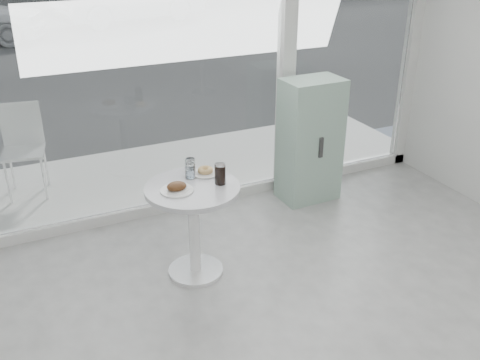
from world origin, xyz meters
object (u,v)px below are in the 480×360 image
main_table (193,212)px  cola_glass (220,174)px  water_tumbler_a (190,171)px  mint_cabinet (310,141)px  water_tumbler_b (190,167)px  plate_donut (205,171)px  plate_fritter (177,188)px  patio_chair (23,143)px

main_table → cola_glass: bearing=-11.8°
water_tumbler_a → main_table: bearing=-104.6°
mint_cabinet → water_tumbler_a: size_ratio=9.93×
water_tumbler_b → plate_donut: bearing=-25.2°
main_table → cola_glass: (0.21, -0.04, 0.30)m
mint_cabinet → plate_donut: size_ratio=5.86×
plate_donut → cola_glass: cola_glass is taller
plate_fritter → water_tumbler_a: bearing=46.4°
mint_cabinet → water_tumbler_b: bearing=-160.7°
plate_fritter → water_tumbler_a: water_tumbler_a is taller
patio_chair → water_tumbler_a: patio_chair is taller
plate_donut → water_tumbler_b: bearing=154.8°
plate_donut → water_tumbler_b: 0.12m
patio_chair → water_tumbler_b: bearing=-47.7°
plate_donut → cola_glass: (0.04, -0.21, 0.06)m
water_tumbler_b → cola_glass: cola_glass is taller
plate_fritter → water_tumbler_b: (0.19, 0.24, 0.03)m
patio_chair → water_tumbler_b: patio_chair is taller
main_table → mint_cabinet: size_ratio=0.63×
cola_glass → plate_donut: bearing=99.8°
patio_chair → cola_glass: patio_chair is taller
plate_fritter → cola_glass: size_ratio=1.52×
mint_cabinet → cola_glass: (-1.30, -0.80, 0.23)m
main_table → plate_donut: (0.17, 0.17, 0.24)m
patio_chair → plate_donut: (1.23, -1.83, 0.22)m
plate_donut → water_tumbler_b: (-0.11, 0.05, 0.04)m
main_table → patio_chair: 2.26m
patio_chair → plate_fritter: size_ratio=3.74×
patio_chair → plate_donut: size_ratio=4.34×
plate_donut → water_tumbler_b: water_tumbler_b is taller
plate_donut → mint_cabinet: bearing=24.0°
main_table → mint_cabinet: bearing=26.8°
patio_chair → plate_donut: 2.22m
patio_chair → cola_glass: 2.42m
plate_fritter → water_tumbler_a: 0.24m
main_table → water_tumbler_b: water_tumbler_b is taller
patio_chair → plate_fritter: 2.24m
water_tumbler_b → plate_fritter: bearing=-128.6°
patio_chair → water_tumbler_a: size_ratio=7.36×
plate_fritter → water_tumbler_b: size_ratio=1.93×
water_tumbler_b → cola_glass: 0.30m
mint_cabinet → patio_chair: mint_cabinet is taller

